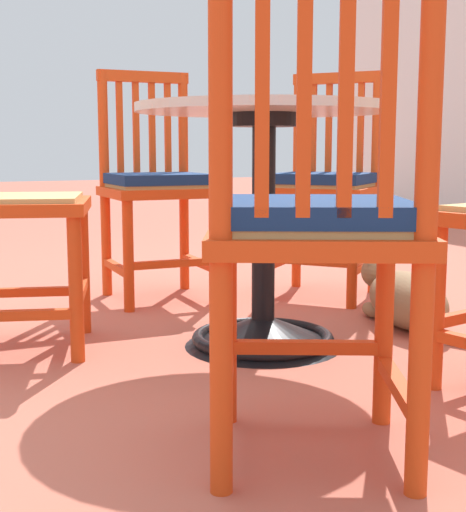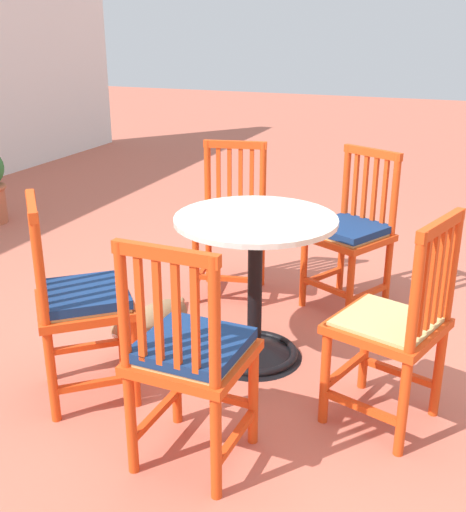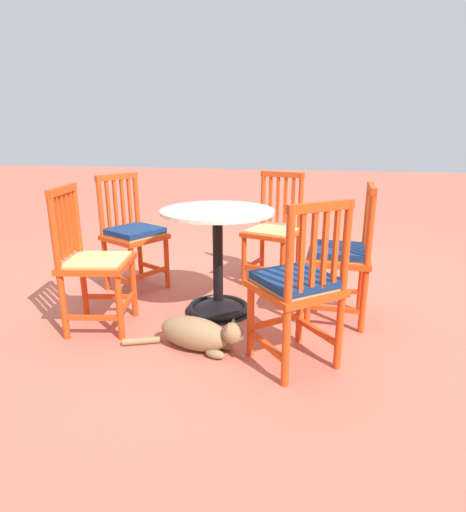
{
  "view_description": "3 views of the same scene",
  "coord_description": "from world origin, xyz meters",
  "px_view_note": "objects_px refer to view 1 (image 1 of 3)",
  "views": [
    {
      "loc": [
        2.05,
        -0.9,
        0.6
      ],
      "look_at": [
        0.08,
        0.04,
        0.28
      ],
      "focal_mm": 51.2,
      "sensor_mm": 36.0,
      "label": 1
    },
    {
      "loc": [
        -2.48,
        -0.79,
        1.57
      ],
      "look_at": [
        0.11,
        0.23,
        0.53
      ],
      "focal_mm": 43.87,
      "sensor_mm": 36.0,
      "label": 2
    },
    {
      "loc": [
        -0.56,
        2.75,
        1.21
      ],
      "look_at": [
        -0.0,
        0.2,
        0.44
      ],
      "focal_mm": 29.0,
      "sensor_mm": 36.0,
      "label": 3
    }
  ],
  "objects_px": {
    "orange_chair_tucked_in": "(315,231)",
    "orange_chair_by_planter": "(9,206)",
    "orange_chair_facing_out": "(325,187)",
    "tabby_cat": "(403,298)",
    "orange_chair_at_corner": "(156,188)",
    "cafe_table": "(263,254)"
  },
  "relations": [
    {
      "from": "orange_chair_tucked_in",
      "to": "orange_chair_by_planter",
      "type": "relative_size",
      "value": 1.0
    },
    {
      "from": "orange_chair_facing_out",
      "to": "tabby_cat",
      "type": "distance_m",
      "value": 0.65
    },
    {
      "from": "orange_chair_tucked_in",
      "to": "orange_chair_at_corner",
      "type": "relative_size",
      "value": 1.0
    },
    {
      "from": "orange_chair_tucked_in",
      "to": "orange_chair_facing_out",
      "type": "xyz_separation_m",
      "value": [
        -1.35,
        0.89,
        0.0
      ]
    },
    {
      "from": "orange_chair_tucked_in",
      "to": "tabby_cat",
      "type": "distance_m",
      "value": 1.22
    },
    {
      "from": "orange_chair_tucked_in",
      "to": "orange_chair_at_corner",
      "type": "xyz_separation_m",
      "value": [
        -1.59,
        0.25,
        0.0
      ]
    },
    {
      "from": "orange_chair_tucked_in",
      "to": "cafe_table",
      "type": "bearing_deg",
      "value": 158.79
    },
    {
      "from": "cafe_table",
      "to": "orange_chair_by_planter",
      "type": "height_order",
      "value": "orange_chair_by_planter"
    },
    {
      "from": "cafe_table",
      "to": "orange_chair_at_corner",
      "type": "height_order",
      "value": "orange_chair_at_corner"
    },
    {
      "from": "orange_chair_tucked_in",
      "to": "orange_chair_facing_out",
      "type": "height_order",
      "value": "same"
    },
    {
      "from": "orange_chair_tucked_in",
      "to": "orange_chair_at_corner",
      "type": "distance_m",
      "value": 1.61
    },
    {
      "from": "orange_chair_facing_out",
      "to": "orange_chair_at_corner",
      "type": "bearing_deg",
      "value": -110.78
    },
    {
      "from": "orange_chair_by_planter",
      "to": "tabby_cat",
      "type": "relative_size",
      "value": 1.22
    },
    {
      "from": "orange_chair_facing_out",
      "to": "orange_chair_tucked_in",
      "type": "bearing_deg",
      "value": -33.32
    },
    {
      "from": "orange_chair_at_corner",
      "to": "tabby_cat",
      "type": "xyz_separation_m",
      "value": [
        0.79,
        0.6,
        -0.35
      ]
    },
    {
      "from": "orange_chair_facing_out",
      "to": "orange_chair_by_planter",
      "type": "xyz_separation_m",
      "value": [
        0.28,
        -1.28,
        -0.01
      ]
    },
    {
      "from": "orange_chair_at_corner",
      "to": "orange_chair_by_planter",
      "type": "relative_size",
      "value": 1.0
    },
    {
      "from": "cafe_table",
      "to": "orange_chair_tucked_in",
      "type": "relative_size",
      "value": 0.83
    },
    {
      "from": "orange_chair_tucked_in",
      "to": "orange_chair_by_planter",
      "type": "height_order",
      "value": "same"
    },
    {
      "from": "orange_chair_facing_out",
      "to": "orange_chair_by_planter",
      "type": "height_order",
      "value": "same"
    },
    {
      "from": "orange_chair_facing_out",
      "to": "tabby_cat",
      "type": "height_order",
      "value": "orange_chair_facing_out"
    },
    {
      "from": "orange_chair_by_planter",
      "to": "tabby_cat",
      "type": "xyz_separation_m",
      "value": [
        0.27,
        1.25,
        -0.34
      ]
    }
  ]
}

